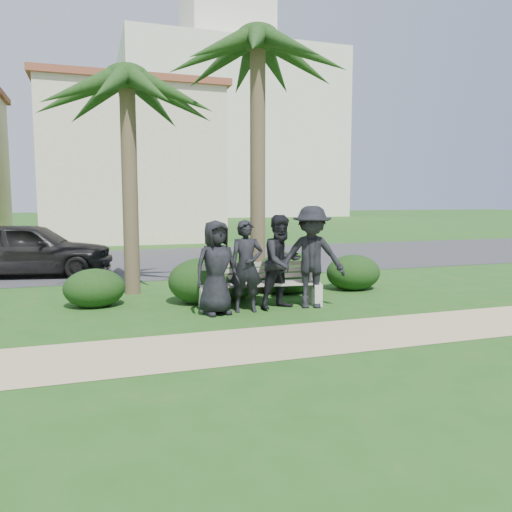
% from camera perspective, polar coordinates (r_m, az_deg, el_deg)
% --- Properties ---
extents(ground, '(160.00, 160.00, 0.00)m').
position_cam_1_polar(ground, '(8.83, 1.78, -6.33)').
color(ground, '#1C4F16').
rests_on(ground, ground).
extents(footpath, '(30.00, 1.60, 0.01)m').
position_cam_1_polar(footpath, '(7.22, 6.78, -9.28)').
color(footpath, tan).
rests_on(footpath, ground).
extents(asphalt_street, '(160.00, 8.00, 0.01)m').
position_cam_1_polar(asphalt_street, '(16.47, -7.85, -0.45)').
color(asphalt_street, '#2D2D30').
rests_on(asphalt_street, ground).
extents(stucco_bldg_right, '(8.40, 8.40, 7.30)m').
position_cam_1_polar(stucco_bldg_right, '(26.21, -14.24, 9.96)').
color(stucco_bldg_right, beige).
rests_on(stucco_bldg_right, ground).
extents(hotel_tower, '(26.00, 18.00, 37.30)m').
position_cam_1_polar(hotel_tower, '(66.32, -3.41, 16.32)').
color(hotel_tower, '#F1EAC9').
rests_on(hotel_tower, ground).
extents(park_bench, '(2.28, 0.76, 0.78)m').
position_cam_1_polar(park_bench, '(9.16, 0.44, -3.63)').
color(park_bench, '#AA9F8F').
rests_on(park_bench, ground).
extents(man_a, '(0.87, 0.66, 1.61)m').
position_cam_1_polar(man_a, '(8.49, -4.56, -1.33)').
color(man_a, black).
rests_on(man_a, ground).
extents(man_b, '(0.64, 0.48, 1.60)m').
position_cam_1_polar(man_b, '(8.67, -1.11, -1.17)').
color(man_b, black).
rests_on(man_b, ground).
extents(man_c, '(0.98, 0.86, 1.69)m').
position_cam_1_polar(man_c, '(8.94, 2.96, -0.69)').
color(man_c, black).
rests_on(man_c, ground).
extents(man_d, '(1.35, 1.02, 1.84)m').
position_cam_1_polar(man_d, '(9.06, 6.38, -0.13)').
color(man_d, black).
rests_on(man_d, ground).
extents(hedge_a, '(1.10, 0.91, 0.72)m').
position_cam_1_polar(hedge_a, '(9.63, -17.98, -3.39)').
color(hedge_a, black).
rests_on(hedge_a, ground).
extents(hedge_b, '(1.37, 1.13, 0.89)m').
position_cam_1_polar(hedge_b, '(9.56, -5.96, -2.66)').
color(hedge_b, black).
rests_on(hedge_b, ground).
extents(hedge_c, '(1.51, 1.24, 0.98)m').
position_cam_1_polar(hedge_c, '(9.84, -3.63, -2.12)').
color(hedge_c, black).
rests_on(hedge_c, ground).
extents(hedge_d, '(1.37, 1.13, 0.89)m').
position_cam_1_polar(hedge_d, '(10.56, 3.67, -1.77)').
color(hedge_d, black).
rests_on(hedge_d, ground).
extents(hedge_f, '(1.21, 1.00, 0.79)m').
position_cam_1_polar(hedge_f, '(11.12, 11.05, -1.75)').
color(hedge_f, black).
rests_on(hedge_f, ground).
extents(palm_left, '(3.00, 3.00, 5.30)m').
position_cam_1_polar(palm_left, '(10.91, -14.54, 18.88)').
color(palm_left, brown).
rests_on(palm_left, ground).
extents(palm_right, '(3.00, 3.00, 6.13)m').
position_cam_1_polar(palm_right, '(11.03, 0.20, 23.29)').
color(palm_right, brown).
rests_on(palm_right, ground).
extents(car_a, '(4.33, 2.39, 1.40)m').
position_cam_1_polar(car_a, '(14.01, -24.48, 0.71)').
color(car_a, black).
rests_on(car_a, ground).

